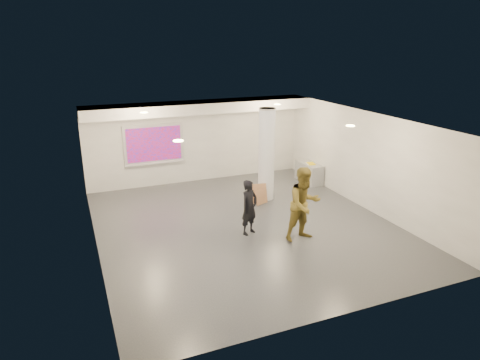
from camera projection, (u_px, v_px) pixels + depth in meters
name	position (u px, v px, depth m)	size (l,w,h in m)	color
floor	(245.00, 226.00, 12.11)	(8.00, 9.00, 0.01)	#373A3E
ceiling	(246.00, 121.00, 11.18)	(8.00, 9.00, 0.01)	silver
wall_back	(197.00, 141.00, 15.60)	(8.00, 0.01, 3.00)	silver
wall_front	(343.00, 245.00, 7.69)	(8.00, 0.01, 3.00)	silver
wall_left	(92.00, 195.00, 10.20)	(0.01, 9.00, 3.00)	silver
wall_right	(366.00, 161.00, 13.09)	(0.01, 9.00, 3.00)	silver
soffit_band	(201.00, 107.00, 14.70)	(8.00, 1.10, 0.36)	silver
downlight_nw	(144.00, 113.00, 12.59)	(0.22, 0.22, 0.02)	#FFF793
downlight_ne	(277.00, 104.00, 14.18)	(0.22, 0.22, 0.02)	#FFF793
downlight_sw	(178.00, 141.00, 9.07)	(0.22, 0.22, 0.02)	#FFF793
downlight_se	(350.00, 126.00, 10.66)	(0.22, 0.22, 0.02)	#FFF793
column	(266.00, 155.00, 13.77)	(0.52, 0.52, 3.00)	white
projection_screen	(154.00, 145.00, 14.97)	(2.10, 0.13, 1.42)	silver
credenza	(309.00, 173.00, 15.75)	(0.52, 1.24, 0.72)	gray
papers_stack	(310.00, 164.00, 15.53)	(0.26, 0.33, 0.02)	white
postit_pad	(311.00, 164.00, 15.52)	(0.24, 0.33, 0.03)	yellow
cardboard_back	(261.00, 196.00, 13.67)	(0.48, 0.04, 0.52)	#A06F49
cardboard_front	(258.00, 194.00, 13.75)	(0.57, 0.06, 0.63)	#A06F49
woman	(249.00, 207.00, 11.43)	(0.55, 0.36, 1.51)	black
man	(304.00, 204.00, 11.03)	(0.95, 0.74, 1.96)	olive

